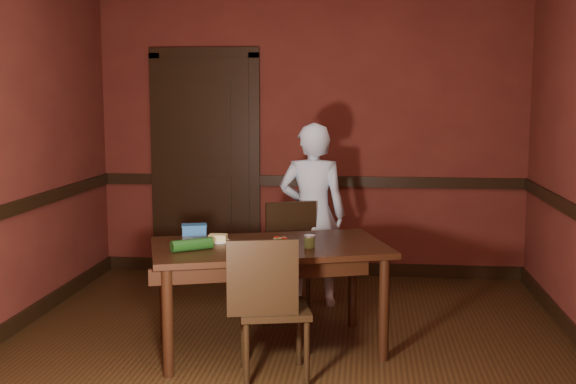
% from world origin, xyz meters
% --- Properties ---
extents(floor, '(4.00, 4.50, 0.01)m').
position_xyz_m(floor, '(0.00, 0.00, 0.00)').
color(floor, black).
rests_on(floor, ground).
extents(wall_back, '(4.00, 0.02, 2.70)m').
position_xyz_m(wall_back, '(0.00, 2.25, 1.35)').
color(wall_back, '#59221B').
rests_on(wall_back, ground).
extents(wall_front, '(4.00, 0.02, 2.70)m').
position_xyz_m(wall_front, '(0.00, -2.25, 1.35)').
color(wall_front, '#59221B').
rests_on(wall_front, ground).
extents(dado_back, '(4.00, 0.03, 0.10)m').
position_xyz_m(dado_back, '(0.00, 2.23, 0.90)').
color(dado_back, black).
rests_on(dado_back, ground).
extents(baseboard_back, '(4.00, 0.03, 0.12)m').
position_xyz_m(baseboard_back, '(0.00, 2.23, 0.06)').
color(baseboard_back, black).
rests_on(baseboard_back, ground).
extents(door, '(1.05, 0.07, 2.20)m').
position_xyz_m(door, '(-1.00, 2.22, 1.09)').
color(door, black).
rests_on(door, ground).
extents(dining_table, '(1.73, 1.29, 0.72)m').
position_xyz_m(dining_table, '(-0.11, 0.16, 0.36)').
color(dining_table, black).
rests_on(dining_table, floor).
extents(chair_far, '(0.53, 0.53, 0.88)m').
position_xyz_m(chair_far, '(-0.12, 0.89, 0.44)').
color(chair_far, black).
rests_on(chair_far, floor).
extents(chair_near, '(0.50, 0.50, 0.89)m').
position_xyz_m(chair_near, '(-0.01, -0.33, 0.44)').
color(chair_near, black).
rests_on(chair_near, floor).
extents(person, '(0.55, 0.37, 1.49)m').
position_xyz_m(person, '(0.10, 1.25, 0.74)').
color(person, silver).
rests_on(person, floor).
extents(sandwich_plate, '(0.24, 0.24, 0.06)m').
position_xyz_m(sandwich_plate, '(-0.03, 0.11, 0.74)').
color(sandwich_plate, silver).
rests_on(sandwich_plate, dining_table).
extents(sauce_jar, '(0.07, 0.07, 0.08)m').
position_xyz_m(sauce_jar, '(0.17, 0.09, 0.76)').
color(sauce_jar, '#5C853E').
rests_on(sauce_jar, dining_table).
extents(cheese_saucer, '(0.16, 0.16, 0.05)m').
position_xyz_m(cheese_saucer, '(-0.46, 0.22, 0.74)').
color(cheese_saucer, silver).
rests_on(cheese_saucer, dining_table).
extents(food_tub, '(0.20, 0.16, 0.07)m').
position_xyz_m(food_tub, '(-0.68, 0.43, 0.76)').
color(food_tub, blue).
rests_on(food_tub, dining_table).
extents(wrapped_veg, '(0.27, 0.22, 0.08)m').
position_xyz_m(wrapped_veg, '(-0.57, -0.08, 0.76)').
color(wrapped_veg, '#133810').
rests_on(wrapped_veg, dining_table).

